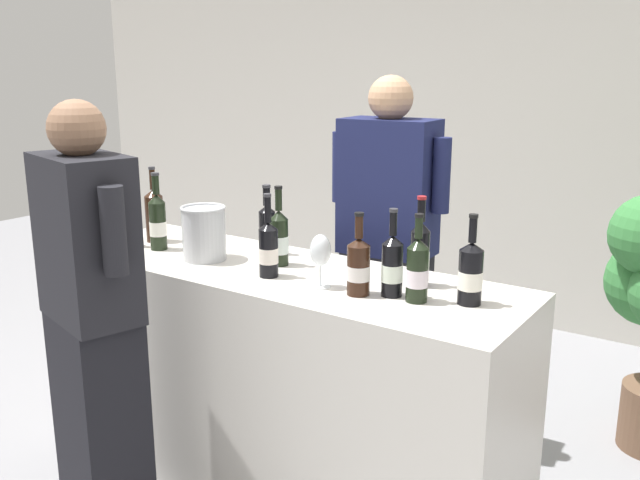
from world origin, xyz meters
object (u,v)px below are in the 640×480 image
object	(u,v)px
wine_bottle_0	(158,221)
wine_bottle_9	(279,238)
wine_bottle_8	(268,249)
person_server	(387,267)
wine_bottle_3	(392,266)
person_guest	(95,341)
wine_bottle_10	(267,229)
wine_bottle_5	(154,214)
wine_bottle_6	(417,270)
wine_bottle_1	(119,220)
wine_bottle_7	(471,273)
wine_bottle_4	(420,253)
ice_bucket	(204,233)
wine_bottle_2	(358,266)
wine_glass	(320,252)

from	to	relation	value
wine_bottle_0	wine_bottle_9	size ratio (longest dim) A/B	1.05
wine_bottle_8	person_server	xyz separation A→B (m)	(0.10, 0.77, -0.25)
wine_bottle_3	person_server	distance (m)	0.86
person_guest	wine_bottle_10	bearing A→B (deg)	79.27
wine_bottle_5	wine_bottle_6	world-z (taller)	wine_bottle_5
wine_bottle_6	person_guest	size ratio (longest dim) A/B	0.19
wine_bottle_1	wine_bottle_7	world-z (taller)	wine_bottle_1
wine_bottle_1	wine_bottle_5	xyz separation A→B (m)	(0.07, 0.15, 0.01)
wine_bottle_5	person_guest	size ratio (longest dim) A/B	0.21
wine_bottle_4	wine_bottle_10	world-z (taller)	wine_bottle_4
wine_bottle_4	wine_bottle_7	world-z (taller)	wine_bottle_4
wine_bottle_4	wine_bottle_5	size ratio (longest dim) A/B	0.97
wine_bottle_1	ice_bucket	xyz separation A→B (m)	(0.48, 0.05, -0.00)
wine_bottle_6	wine_bottle_9	world-z (taller)	wine_bottle_9
wine_bottle_2	person_guest	bearing A→B (deg)	-143.88
wine_bottle_3	wine_bottle_10	xyz separation A→B (m)	(-0.72, 0.20, 0.00)
person_server	wine_bottle_3	bearing A→B (deg)	-60.04
wine_bottle_4	person_guest	size ratio (longest dim) A/B	0.20
wine_bottle_6	wine_bottle_8	xyz separation A→B (m)	(-0.61, -0.06, -0.00)
wine_bottle_3	wine_bottle_5	distance (m)	1.30
wine_bottle_3	wine_bottle_2	bearing A→B (deg)	-152.96
wine_bottle_6	person_server	distance (m)	0.91
ice_bucket	person_server	size ratio (longest dim) A/B	0.13
wine_bottle_3	wine_bottle_6	bearing A→B (deg)	-2.14
wine_bottle_6	wine_bottle_8	distance (m)	0.61
wine_bottle_2	wine_glass	distance (m)	0.16
wine_bottle_1	wine_bottle_7	bearing A→B (deg)	5.31
wine_bottle_6	wine_bottle_3	bearing A→B (deg)	177.86
wine_bottle_10	wine_glass	bearing A→B (deg)	-29.54
wine_bottle_7	wine_glass	distance (m)	0.55
wine_bottle_0	person_server	bearing A→B (deg)	43.64
wine_bottle_5	wine_bottle_10	bearing A→B (deg)	11.74
wine_bottle_0	wine_bottle_1	bearing A→B (deg)	-163.15
wine_bottle_0	person_server	distance (m)	1.09
wine_glass	wine_bottle_0	bearing A→B (deg)	177.24
wine_bottle_2	wine_bottle_4	world-z (taller)	wine_bottle_4
ice_bucket	person_guest	xyz separation A→B (m)	(0.01, -0.59, -0.28)
wine_bottle_10	wine_bottle_7	bearing A→B (deg)	-7.06
wine_bottle_2	wine_bottle_7	distance (m)	0.39
wine_bottle_4	wine_bottle_9	bearing A→B (deg)	-172.62
wine_bottle_0	wine_bottle_7	world-z (taller)	wine_bottle_0
wine_bottle_1	ice_bucket	world-z (taller)	wine_bottle_1
wine_bottle_10	person_server	distance (m)	0.65
wine_bottle_2	person_guest	size ratio (longest dim) A/B	0.18
wine_bottle_3	wine_bottle_8	size ratio (longest dim) A/B	0.97
wine_bottle_4	person_guest	distance (m)	1.23
wine_bottle_5	wine_bottle_9	size ratio (longest dim) A/B	1.06
wine_bottle_6	person_guest	xyz separation A→B (m)	(-0.98, -0.61, -0.28)
wine_bottle_1	wine_bottle_2	size ratio (longest dim) A/B	1.07
wine_bottle_0	wine_bottle_1	xyz separation A→B (m)	(-0.19, -0.06, -0.01)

